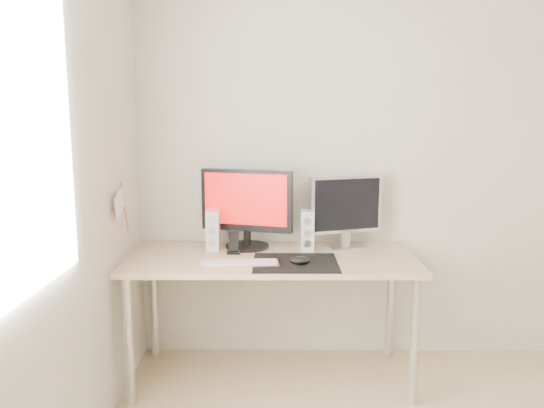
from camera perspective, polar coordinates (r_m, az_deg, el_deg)
name	(u,v)px	position (r m, az deg, el deg)	size (l,w,h in m)	color
wall_back	(424,158)	(3.38, 16.03, 4.77)	(3.50, 3.50, 0.00)	white
mousepad	(296,263)	(2.84, 2.55, -6.33)	(0.45, 0.40, 0.00)	black
mouse	(300,260)	(2.81, 2.98, -6.08)	(0.11, 0.06, 0.04)	black
desk	(272,269)	(3.00, -0.03, -7.05)	(1.60, 0.70, 0.73)	#D1B587
main_monitor	(247,206)	(3.11, -2.76, -0.20)	(0.54, 0.32, 0.47)	black
second_monitor	(346,208)	(3.13, 7.94, -0.44)	(0.44, 0.22, 0.43)	#B9B9BB
speaker_left	(213,230)	(3.10, -6.37, -2.82)	(0.08, 0.09, 0.24)	silver
speaker_right	(307,231)	(3.07, 3.80, -2.91)	(0.08, 0.09, 0.24)	white
keyboard	(239,263)	(2.82, -3.55, -6.35)	(0.43, 0.15, 0.02)	silver
phone_dock	(234,247)	(3.03, -4.13, -4.60)	(0.07, 0.06, 0.13)	black
pennant	(121,204)	(2.89, -15.91, 0.00)	(0.01, 0.23, 0.29)	#A57F54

